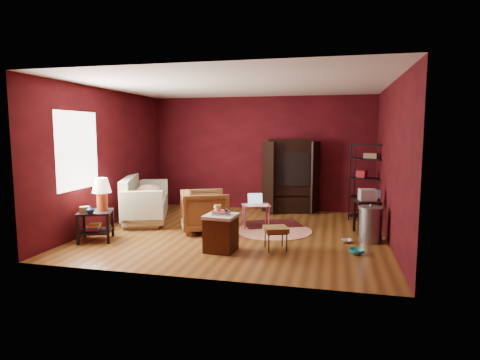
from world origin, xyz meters
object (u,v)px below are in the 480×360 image
(armchair, at_px, (205,209))
(side_table, at_px, (99,203))
(hamper, at_px, (221,232))
(wire_shelving, at_px, (371,179))
(sofa, at_px, (146,203))
(tv_armoire, at_px, (290,174))
(laptop_desk, at_px, (256,207))

(armchair, xyz_separation_m, side_table, (-1.65, -1.02, 0.23))
(hamper, relative_size, wire_shelving, 0.41)
(hamper, bearing_deg, sofa, 140.18)
(wire_shelving, bearing_deg, tv_armoire, -178.20)
(sofa, height_order, armchair, armchair)
(armchair, height_order, side_table, side_table)
(sofa, relative_size, hamper, 2.69)
(side_table, distance_m, laptop_desk, 3.01)
(armchair, bearing_deg, tv_armoire, -56.37)
(laptop_desk, bearing_deg, side_table, -168.08)
(laptop_desk, xyz_separation_m, tv_armoire, (0.50, 1.76, 0.49))
(sofa, xyz_separation_m, wire_shelving, (4.80, 0.99, 0.56))
(hamper, bearing_deg, tv_armoire, 77.93)
(laptop_desk, distance_m, wire_shelving, 2.62)
(hamper, height_order, laptop_desk, hamper)
(tv_armoire, distance_m, wire_shelving, 1.89)
(side_table, xyz_separation_m, hamper, (2.33, -0.18, -0.35))
(laptop_desk, height_order, tv_armoire, tv_armoire)
(armchair, bearing_deg, hamper, -175.09)
(side_table, relative_size, hamper, 1.60)
(side_table, height_order, wire_shelving, wire_shelving)
(laptop_desk, xyz_separation_m, wire_shelving, (2.29, 1.16, 0.50))
(sofa, height_order, side_table, side_table)
(armchair, height_order, hamper, armchair)
(side_table, bearing_deg, sofa, 87.88)
(armchair, relative_size, side_table, 0.80)
(side_table, xyz_separation_m, wire_shelving, (4.86, 2.70, 0.25))
(laptop_desk, distance_m, tv_armoire, 1.89)
(sofa, height_order, laptop_desk, sofa)
(armchair, height_order, laptop_desk, armchair)
(hamper, xyz_separation_m, wire_shelving, (2.54, 2.88, 0.61))
(armchair, xyz_separation_m, laptop_desk, (0.92, 0.52, -0.02))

